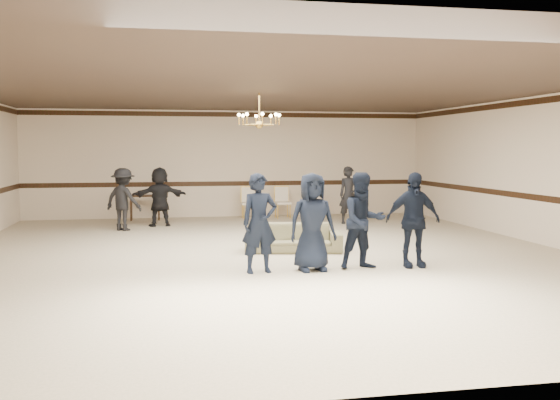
% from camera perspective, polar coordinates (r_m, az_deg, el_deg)
% --- Properties ---
extents(room, '(12.01, 14.01, 3.21)m').
position_cam_1_polar(room, '(11.97, -1.17, 2.53)').
color(room, beige).
rests_on(room, ground).
extents(chair_rail, '(12.00, 0.02, 0.14)m').
position_cam_1_polar(chair_rail, '(18.92, -4.70, 1.51)').
color(chair_rail, black).
rests_on(chair_rail, wall_back).
extents(crown_molding, '(12.00, 0.02, 0.14)m').
position_cam_1_polar(crown_molding, '(18.92, -4.75, 7.81)').
color(crown_molding, black).
rests_on(crown_molding, wall_back).
extents(chandelier, '(0.94, 0.94, 0.89)m').
position_cam_1_polar(chandelier, '(12.98, -1.92, 8.33)').
color(chandelier, gold).
rests_on(chandelier, ceiling).
extents(boy_a, '(0.66, 0.49, 1.66)m').
position_cam_1_polar(boy_a, '(10.32, -1.90, -2.13)').
color(boy_a, black).
rests_on(boy_a, floor).
extents(boy_b, '(0.86, 0.60, 1.66)m').
position_cam_1_polar(boy_b, '(10.49, 2.97, -2.02)').
color(boy_b, black).
rests_on(boy_b, floor).
extents(boy_c, '(0.87, 0.72, 1.66)m').
position_cam_1_polar(boy_c, '(10.74, 7.64, -1.90)').
color(boy_c, black).
rests_on(boy_c, floor).
extents(boy_d, '(0.98, 0.44, 1.66)m').
position_cam_1_polar(boy_d, '(11.06, 12.07, -1.77)').
color(boy_d, black).
rests_on(boy_d, floor).
extents(settee, '(2.02, 1.08, 0.56)m').
position_cam_1_polar(settee, '(12.49, 1.24, -3.47)').
color(settee, '#706E4A').
rests_on(settee, floor).
extents(adult_left, '(1.17, 1.05, 1.57)m').
position_cam_1_polar(adult_left, '(16.12, -14.16, 0.06)').
color(adult_left, black).
rests_on(adult_left, floor).
extents(adult_mid, '(1.51, 0.68, 1.57)m').
position_cam_1_polar(adult_mid, '(16.79, -10.96, 0.30)').
color(adult_mid, black).
rests_on(adult_mid, floor).
extents(adult_right, '(0.59, 0.40, 1.57)m').
position_cam_1_polar(adult_right, '(17.15, 6.34, 0.45)').
color(adult_right, black).
rests_on(adult_right, floor).
extents(banquet_chair_left, '(0.47, 0.47, 0.92)m').
position_cam_1_polar(banquet_chair_left, '(18.28, -2.83, -0.29)').
color(banquet_chair_left, beige).
rests_on(banquet_chair_left, floor).
extents(banquet_chair_mid, '(0.48, 0.48, 0.92)m').
position_cam_1_polar(banquet_chair_mid, '(18.44, 0.25, -0.24)').
color(banquet_chair_mid, beige).
rests_on(banquet_chair_mid, floor).
extents(banquet_chair_right, '(0.47, 0.47, 0.92)m').
position_cam_1_polar(banquet_chair_right, '(18.66, 3.27, -0.19)').
color(banquet_chair_right, beige).
rests_on(banquet_chair_right, floor).
extents(console_table, '(0.89, 0.40, 0.73)m').
position_cam_1_polar(console_table, '(18.32, -12.25, -0.68)').
color(console_table, black).
rests_on(console_table, floor).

